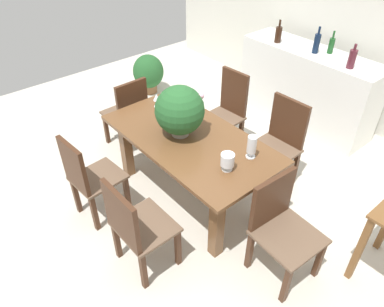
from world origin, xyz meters
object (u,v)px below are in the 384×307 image
(wine_bottle_clear, at_px, (278,34))
(wine_bottle_green, at_px, (331,45))
(chair_head_end, at_px, (129,112))
(chair_near_right, at_px, (134,225))
(chair_far_right, at_px, (280,139))
(chair_far_left, at_px, (227,109))
(wine_glass, at_px, (157,98))
(potted_plant_floor, at_px, (148,73))
(flower_centerpiece, at_px, (180,111))
(chair_foot_end, at_px, (280,223))
(wine_bottle_tall, at_px, (317,43))
(crystal_vase_center_near, at_px, (227,160))
(crystal_vase_left, at_px, (252,146))
(wine_bottle_amber, at_px, (352,59))
(dining_table, at_px, (190,149))
(kitchen_counter, at_px, (306,87))
(chair_near_left, at_px, (88,177))

(wine_bottle_clear, relative_size, wine_bottle_green, 1.06)
(chair_head_end, distance_m, chair_near_right, 1.75)
(chair_far_right, xyz_separation_m, chair_far_left, (-0.78, 0.00, 0.00))
(chair_far_left, xyz_separation_m, wine_glass, (-0.26, -0.81, 0.33))
(chair_far_left, xyz_separation_m, wine_bottle_green, (0.39, 1.30, 0.56))
(chair_head_end, distance_m, wine_bottle_green, 2.53)
(wine_glass, height_order, potted_plant_floor, wine_glass)
(flower_centerpiece, bearing_deg, chair_foot_end, 2.28)
(chair_near_right, bearing_deg, flower_centerpiece, -61.20)
(chair_foot_end, relative_size, wine_glass, 5.99)
(chair_far_right, distance_m, wine_bottle_tall, 1.41)
(crystal_vase_center_near, bearing_deg, wine_bottle_tall, 107.85)
(chair_foot_end, bearing_deg, chair_far_left, 62.91)
(chair_far_right, bearing_deg, chair_near_right, -91.19)
(chair_far_right, height_order, crystal_vase_left, crystal_vase_left)
(wine_bottle_tall, bearing_deg, chair_far_right, -66.33)
(potted_plant_floor, bearing_deg, wine_bottle_amber, 21.63)
(chair_foot_end, bearing_deg, chair_far_right, 42.62)
(dining_table, distance_m, chair_near_right, 0.98)
(dining_table, relative_size, crystal_vase_center_near, 11.05)
(dining_table, distance_m, wine_glass, 0.70)
(wine_glass, height_order, kitchen_counter, kitchen_counter)
(wine_bottle_amber, bearing_deg, wine_bottle_clear, -179.70)
(chair_far_left, distance_m, wine_bottle_clear, 1.26)
(wine_glass, height_order, wine_bottle_amber, wine_bottle_amber)
(wine_bottle_amber, bearing_deg, chair_far_right, -89.55)
(crystal_vase_left, height_order, wine_bottle_amber, wine_bottle_amber)
(chair_far_left, xyz_separation_m, wine_bottle_tall, (0.27, 1.17, 0.58))
(chair_foot_end, height_order, crystal_vase_center_near, crystal_vase_center_near)
(crystal_vase_left, distance_m, wine_bottle_green, 2.09)
(chair_far_right, bearing_deg, wine_bottle_amber, 89.15)
(chair_far_right, bearing_deg, chair_foot_end, -52.33)
(potted_plant_floor, bearing_deg, chair_far_right, -2.15)
(kitchen_counter, bearing_deg, crystal_vase_left, -68.63)
(chair_far_left, relative_size, flower_centerpiece, 1.97)
(chair_head_end, bearing_deg, wine_bottle_green, 152.12)
(crystal_vase_center_near, bearing_deg, potted_plant_floor, 158.76)
(chair_far_right, distance_m, wine_bottle_amber, 1.24)
(kitchen_counter, bearing_deg, chair_head_end, -113.91)
(chair_far_right, bearing_deg, dining_table, -114.58)
(chair_far_right, bearing_deg, chair_far_left, 178.58)
(wine_bottle_tall, distance_m, wine_bottle_green, 0.18)
(dining_table, height_order, chair_head_end, chair_head_end)
(crystal_vase_center_near, height_order, kitchen_counter, kitchen_counter)
(wine_bottle_clear, xyz_separation_m, wine_bottle_green, (0.64, 0.20, -0.01))
(chair_far_left, relative_size, wine_bottle_green, 3.63)
(chair_near_left, distance_m, kitchen_counter, 3.03)
(crystal_vase_center_near, distance_m, wine_bottle_clear, 2.41)
(flower_centerpiece, relative_size, crystal_vase_left, 2.30)
(chair_far_right, bearing_deg, potted_plant_floor, 176.55)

